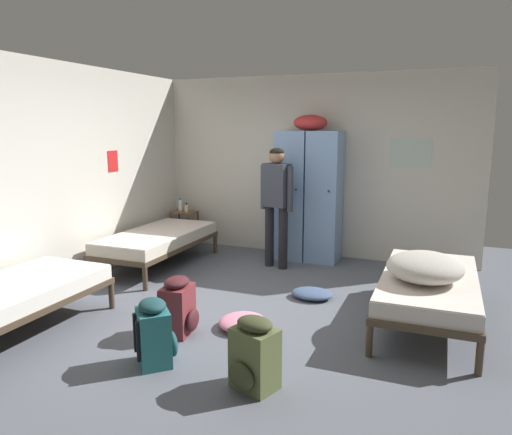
{
  "coord_description": "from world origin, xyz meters",
  "views": [
    {
      "loc": [
        1.86,
        -4.39,
        1.9
      ],
      "look_at": [
        0.0,
        0.24,
        0.95
      ],
      "focal_mm": 33.42,
      "sensor_mm": 36.0,
      "label": 1
    }
  ],
  "objects": [
    {
      "name": "backpack_teal",
      "position": [
        -0.24,
        -1.35,
        0.26
      ],
      "size": [
        0.42,
        0.42,
        0.55
      ],
      "color": "#23666B",
      "rests_on": "ground_plane"
    },
    {
      "name": "bed_right",
      "position": [
        1.77,
        0.34,
        0.38
      ],
      "size": [
        0.9,
        1.9,
        0.49
      ],
      "color": "#473828",
      "rests_on": "ground_plane"
    },
    {
      "name": "backpack_olive",
      "position": [
        0.64,
        -1.4,
        0.26
      ],
      "size": [
        0.38,
        0.4,
        0.55
      ],
      "color": "#566038",
      "rests_on": "ground_plane"
    },
    {
      "name": "clothes_pile_denim",
      "position": [
        0.54,
        0.6,
        0.05
      ],
      "size": [
        0.47,
        0.38,
        0.1
      ],
      "color": "#42567A",
      "rests_on": "ground_plane"
    },
    {
      "name": "lotion_bottle",
      "position": [
        -1.95,
        2.14,
        0.63
      ],
      "size": [
        0.06,
        0.06,
        0.15
      ],
      "color": "beige",
      "rests_on": "shelf_unit"
    },
    {
      "name": "ground_plane",
      "position": [
        0.0,
        0.0,
        0.0
      ],
      "size": [
        7.84,
        7.84,
        0.0
      ],
      "primitive_type": "plane",
      "color": "#565B66"
    },
    {
      "name": "bed_left_front",
      "position": [
        -1.77,
        -1.42,
        0.38
      ],
      "size": [
        0.9,
        1.9,
        0.49
      ],
      "color": "#473828",
      "rests_on": "ground_plane"
    },
    {
      "name": "locker_bank",
      "position": [
        0.04,
        2.17,
        0.97
      ],
      "size": [
        0.9,
        0.55,
        2.07
      ],
      "color": "#7A9ECC",
      "rests_on": "ground_plane"
    },
    {
      "name": "shelf_unit",
      "position": [
        -2.02,
        2.18,
        0.35
      ],
      "size": [
        0.38,
        0.3,
        0.57
      ],
      "color": "brown",
      "rests_on": "ground_plane"
    },
    {
      "name": "bed_left_rear",
      "position": [
        -1.77,
        1.03,
        0.38
      ],
      "size": [
        0.9,
        1.9,
        0.49
      ],
      "color": "#473828",
      "rests_on": "ground_plane"
    },
    {
      "name": "clothes_pile_pink",
      "position": [
        0.14,
        -0.44,
        0.06
      ],
      "size": [
        0.46,
        0.48,
        0.11
      ],
      "color": "pink",
      "rests_on": "ground_plane"
    },
    {
      "name": "person_traveler",
      "position": [
        -0.24,
        1.59,
        0.98
      ],
      "size": [
        0.5,
        0.3,
        1.63
      ],
      "color": "black",
      "rests_on": "ground_plane"
    },
    {
      "name": "water_bottle",
      "position": [
        -2.1,
        2.2,
        0.66
      ],
      "size": [
        0.06,
        0.06,
        0.21
      ],
      "color": "white",
      "rests_on": "shelf_unit"
    },
    {
      "name": "bedding_heap",
      "position": [
        1.73,
        0.16,
        0.62
      ],
      "size": [
        0.7,
        0.78,
        0.26
      ],
      "color": "#B7B2A8",
      "rests_on": "bed_right"
    },
    {
      "name": "backpack_maroon",
      "position": [
        -0.36,
        -0.78,
        0.26
      ],
      "size": [
        0.36,
        0.35,
        0.55
      ],
      "color": "maroon",
      "rests_on": "ground_plane"
    },
    {
      "name": "room_backdrop",
      "position": [
        -1.19,
        1.22,
        1.32
      ],
      "size": [
        4.77,
        4.96,
        2.65
      ],
      "color": "beige",
      "rests_on": "ground_plane"
    }
  ]
}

